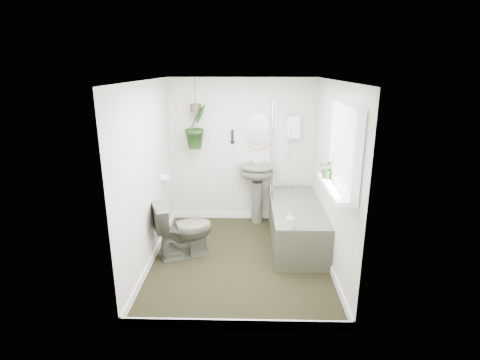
{
  "coord_description": "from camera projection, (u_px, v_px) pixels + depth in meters",
  "views": [
    {
      "loc": [
        0.12,
        -4.47,
        2.46
      ],
      "look_at": [
        0.0,
        0.15,
        1.05
      ],
      "focal_mm": 28.0,
      "sensor_mm": 36.0,
      "label": 1
    }
  ],
  "objects": [
    {
      "name": "skirting",
      "position": [
        240.0,
        255.0,
        4.98
      ],
      "size": [
        2.3,
        2.8,
        0.1
      ],
      "primitive_type": "cube",
      "color": "white",
      "rests_on": "floor"
    },
    {
      "name": "window_recess",
      "position": [
        344.0,
        149.0,
        3.82
      ],
      "size": [
        0.08,
        1.0,
        0.9
      ],
      "primitive_type": "cube",
      "color": "white",
      "rests_on": "wall_right"
    },
    {
      "name": "wall_front",
      "position": [
        236.0,
        221.0,
        3.31
      ],
      "size": [
        2.3,
        0.02,
        2.3
      ],
      "primitive_type": "cube",
      "color": "silver",
      "rests_on": "ground"
    },
    {
      "name": "hanging_pot",
      "position": [
        196.0,
        108.0,
        5.67
      ],
      "size": [
        0.16,
        0.16,
        0.12
      ],
      "primitive_type": "cylinder",
      "color": "#423B2B",
      "rests_on": "ceiling"
    },
    {
      "name": "toilet_roll_holder",
      "position": [
        165.0,
        178.0,
        5.43
      ],
      "size": [
        0.11,
        0.11,
        0.11
      ],
      "primitive_type": "cylinder",
      "rotation": [
        0.0,
        1.57,
        0.0
      ],
      "color": "white",
      "rests_on": "wall_left"
    },
    {
      "name": "sill_plant",
      "position": [
        328.0,
        168.0,
        4.19
      ],
      "size": [
        0.26,
        0.24,
        0.23
      ],
      "primitive_type": "imported",
      "rotation": [
        0.0,
        0.0,
        -0.41
      ],
      "color": "black",
      "rests_on": "window_sill"
    },
    {
      "name": "floor",
      "position": [
        240.0,
        259.0,
        5.0
      ],
      "size": [
        2.3,
        2.8,
        0.02
      ],
      "primitive_type": "cube",
      "color": "black",
      "rests_on": "ground"
    },
    {
      "name": "shower_box",
      "position": [
        293.0,
        127.0,
        5.8
      ],
      "size": [
        0.2,
        0.1,
        0.35
      ],
      "primitive_type": "cube",
      "color": "white",
      "rests_on": "wall_back"
    },
    {
      "name": "wall_sconce",
      "position": [
        232.0,
        136.0,
        5.89
      ],
      "size": [
        0.04,
        0.04,
        0.22
      ],
      "primitive_type": "cylinder",
      "color": "black",
      "rests_on": "wall_back"
    },
    {
      "name": "hanging_plant",
      "position": [
        196.0,
        126.0,
        5.75
      ],
      "size": [
        0.47,
        0.48,
        0.68
      ],
      "primitive_type": "imported",
      "rotation": [
        0.0,
        0.0,
        0.89
      ],
      "color": "black",
      "rests_on": "ceiling"
    },
    {
      "name": "bath_screen",
      "position": [
        273.0,
        149.0,
        5.56
      ],
      "size": [
        0.04,
        0.72,
        1.4
      ],
      "primitive_type": null,
      "color": "silver",
      "rests_on": "bathtub"
    },
    {
      "name": "wall_right",
      "position": [
        333.0,
        177.0,
        4.63
      ],
      "size": [
        0.02,
        2.8,
        2.3
      ],
      "primitive_type": "cube",
      "color": "silver",
      "rests_on": "ground"
    },
    {
      "name": "pedestal_sink",
      "position": [
        257.0,
        194.0,
        6.03
      ],
      "size": [
        0.6,
        0.53,
        0.97
      ],
      "primitive_type": null,
      "rotation": [
        0.0,
        0.0,
        0.08
      ],
      "color": "#515346",
      "rests_on": "floor"
    },
    {
      "name": "toilet",
      "position": [
        184.0,
        229.0,
        4.97
      ],
      "size": [
        0.87,
        0.69,
        0.77
      ],
      "primitive_type": "imported",
      "rotation": [
        0.0,
        0.0,
        1.97
      ],
      "color": "#515346",
      "rests_on": "floor"
    },
    {
      "name": "ceiling",
      "position": [
        240.0,
        80.0,
        4.32
      ],
      "size": [
        2.3,
        2.8,
        0.02
      ],
      "primitive_type": "cube",
      "color": "white",
      "rests_on": "ground"
    },
    {
      "name": "bathtub",
      "position": [
        296.0,
        224.0,
        5.37
      ],
      "size": [
        0.72,
        1.72,
        0.58
      ],
      "primitive_type": null,
      "color": "#515346",
      "rests_on": "floor"
    },
    {
      "name": "window_blinds",
      "position": [
        340.0,
        149.0,
        3.82
      ],
      "size": [
        0.01,
        0.86,
        0.76
      ],
      "primitive_type": "cube",
      "color": "white",
      "rests_on": "wall_right"
    },
    {
      "name": "soap_bottle",
      "position": [
        290.0,
        220.0,
        4.5
      ],
      "size": [
        0.12,
        0.12,
        0.2
      ],
      "primitive_type": "imported",
      "rotation": [
        0.0,
        0.0,
        -0.42
      ],
      "color": "black",
      "rests_on": "bathtub"
    },
    {
      "name": "window_sill",
      "position": [
        335.0,
        188.0,
        3.94
      ],
      "size": [
        0.18,
        1.0,
        0.04
      ],
      "primitive_type": "cube",
      "color": "white",
      "rests_on": "wall_right"
    },
    {
      "name": "oval_mirror",
      "position": [
        258.0,
        130.0,
        5.86
      ],
      "size": [
        0.46,
        0.03,
        0.62
      ],
      "primitive_type": "ellipsoid",
      "color": "beige",
      "rests_on": "wall_back"
    },
    {
      "name": "wall_left",
      "position": [
        147.0,
        175.0,
        4.69
      ],
      "size": [
        0.02,
        2.8,
        2.3
      ],
      "primitive_type": "cube",
      "color": "silver",
      "rests_on": "ground"
    },
    {
      "name": "wall_back",
      "position": [
        242.0,
        151.0,
        6.01
      ],
      "size": [
        2.3,
        0.02,
        2.3
      ],
      "primitive_type": "cube",
      "color": "silver",
      "rests_on": "ground"
    }
  ]
}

